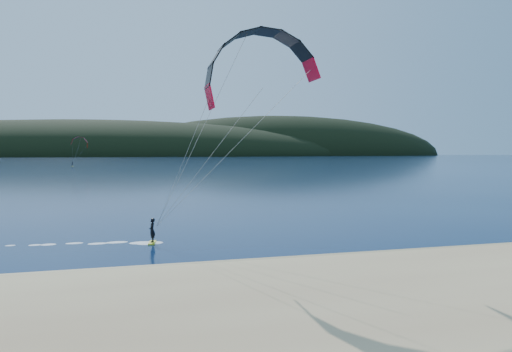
{
  "coord_description": "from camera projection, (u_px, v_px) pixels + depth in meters",
  "views": [
    {
      "loc": [
        -6.68,
        -21.8,
        6.73
      ],
      "look_at": [
        1.87,
        10.0,
        5.0
      ],
      "focal_mm": 32.46,
      "sensor_mm": 36.0,
      "label": 1
    }
  ],
  "objects": [
    {
      "name": "ground",
      "position": [
        272.0,
        286.0,
        23.11
      ],
      "size": [
        1800.0,
        1800.0,
        0.0
      ],
      "primitive_type": "plane",
      "color": "#081B3D",
      "rests_on": "ground"
    },
    {
      "name": "wet_sand",
      "position": [
        250.0,
        264.0,
        27.44
      ],
      "size": [
        220.0,
        2.5,
        0.1
      ],
      "color": "#988558",
      "rests_on": "ground"
    },
    {
      "name": "headland",
      "position": [
        136.0,
        156.0,
        741.99
      ],
      "size": [
        1200.0,
        310.0,
        140.0
      ],
      "color": "black",
      "rests_on": "ground"
    },
    {
      "name": "kitesurfer_near",
      "position": [
        257.0,
        93.0,
        31.27
      ],
      "size": [
        22.16,
        7.32,
        14.26
      ],
      "color": "#C3CC18",
      "rests_on": "ground"
    },
    {
      "name": "kitesurfer_far",
      "position": [
        79.0,
        145.0,
        209.02
      ],
      "size": [
        8.27,
        8.24,
        12.43
      ],
      "color": "#C3CC18",
      "rests_on": "ground"
    }
  ]
}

